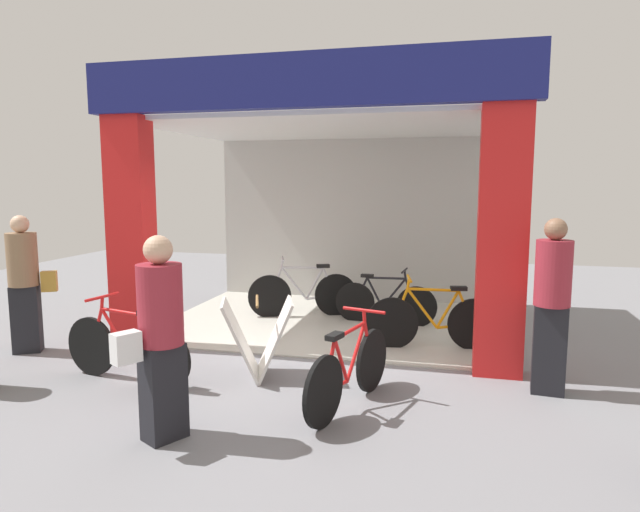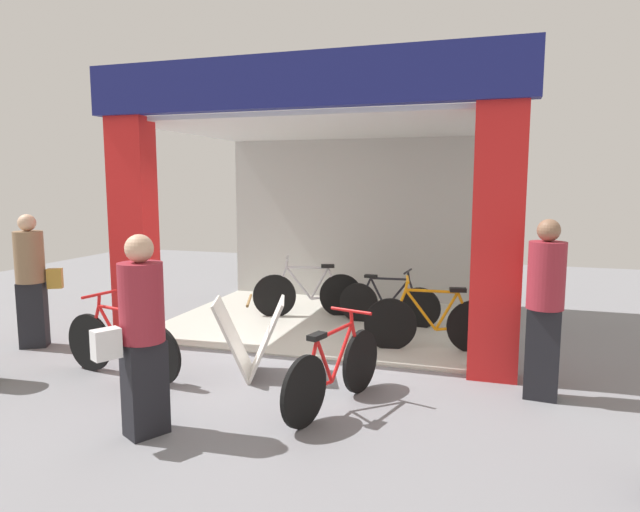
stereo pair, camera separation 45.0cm
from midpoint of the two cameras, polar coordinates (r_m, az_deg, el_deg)
name	(u,v)px [view 2 (the right image)]	position (r m, az deg, el deg)	size (l,w,h in m)	color
ground_plane	(298,358)	(6.94, -0.41, -10.43)	(18.18, 18.18, 0.00)	gray
shop_facade	(338,197)	(8.36, 3.44, 6.06)	(5.29, 3.96, 3.58)	beige
bicycle_inside_0	(388,303)	(8.47, 8.54, -4.80)	(1.56, 0.43, 0.86)	black
bicycle_inside_1	(432,323)	(7.28, 13.19, -6.68)	(1.70, 0.47, 0.94)	black
bicycle_inside_2	(308,293)	(8.89, 0.23, -3.84)	(1.66, 0.66, 0.96)	black
bicycle_parked_0	(122,345)	(6.46, -17.80, -8.73)	(1.66, 0.47, 0.93)	black
bicycle_parked_1	(334,371)	(5.39, 3.92, -11.76)	(0.56, 1.60, 0.91)	black
sandwich_board_sign	(250,338)	(6.23, -5.14, -8.37)	(0.92, 0.82, 0.88)	silver
pedestrian_0	(31,279)	(8.00, -26.09, -2.10)	(0.61, 0.49, 1.74)	black
pedestrian_2	(545,306)	(5.98, 24.10, -4.75)	(0.39, 0.39, 1.79)	black
pedestrian_3	(141,332)	(4.85, -15.33, -7.56)	(0.51, 0.65, 1.72)	black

